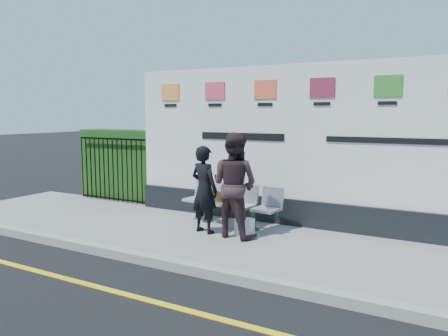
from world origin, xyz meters
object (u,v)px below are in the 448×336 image
billboard (322,158)px  woman_left (204,189)px  bench (230,214)px  woman_right (234,185)px

billboard → woman_left: bearing=-142.2°
billboard → woman_left: (-1.70, -1.31, -0.53)m
bench → woman_right: 0.99m
bench → woman_left: bearing=-98.5°
billboard → woman_left: size_ratio=5.18×
billboard → woman_right: bearing=-131.5°
woman_left → woman_right: size_ratio=0.86×
billboard → bench: bearing=-156.0°
bench → woman_left: (-0.17, -0.63, 0.56)m
bench → woman_right: size_ratio=1.12×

